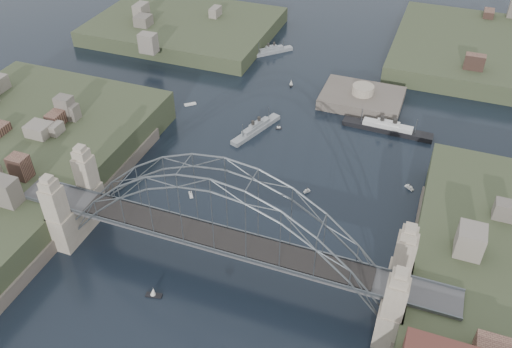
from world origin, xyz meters
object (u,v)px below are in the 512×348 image
(bridge, at_px, (220,223))
(fort_island, at_px, (361,104))
(naval_cruiser_far, at_px, (271,51))
(ocean_liner, at_px, (387,129))
(naval_cruiser_near, at_px, (256,129))

(bridge, relative_size, fort_island, 3.82)
(bridge, bearing_deg, naval_cruiser_far, 103.53)
(bridge, height_order, ocean_liner, bridge)
(bridge, xyz_separation_m, fort_island, (12.00, 70.00, -12.66))
(naval_cruiser_far, bearing_deg, bridge, -76.47)
(ocean_liner, bearing_deg, naval_cruiser_near, -159.44)
(fort_island, relative_size, naval_cruiser_far, 1.85)
(naval_cruiser_near, bearing_deg, bridge, -77.16)
(naval_cruiser_near, xyz_separation_m, ocean_liner, (31.70, 11.89, 0.08))
(bridge, relative_size, ocean_liner, 3.63)
(fort_island, height_order, naval_cruiser_far, fort_island)
(naval_cruiser_far, distance_m, ocean_liner, 53.72)
(naval_cruiser_far, bearing_deg, fort_island, -31.32)
(naval_cruiser_far, xyz_separation_m, ocean_liner, (42.93, -32.30, 0.10))
(bridge, distance_m, naval_cruiser_far, 93.86)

